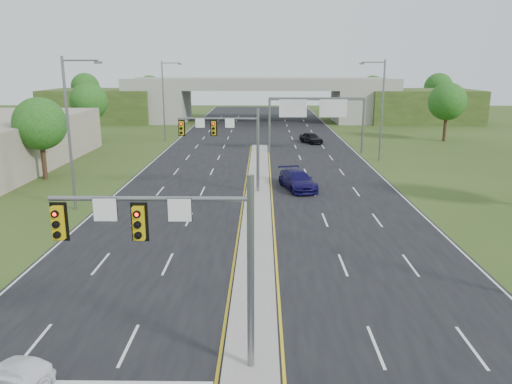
{
  "coord_description": "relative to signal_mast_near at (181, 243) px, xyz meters",
  "views": [
    {
      "loc": [
        0.38,
        -15.41,
        10.35
      ],
      "look_at": [
        -0.0,
        13.52,
        3.0
      ],
      "focal_mm": 35.0,
      "sensor_mm": 36.0,
      "label": 1
    }
  ],
  "objects": [
    {
      "name": "tree_back_c",
      "position": [
        26.26,
        94.07,
        0.78
      ],
      "size": [
        5.6,
        5.6,
        8.32
      ],
      "color": "#382316",
      "rests_on": "ground"
    },
    {
      "name": "lightpole_l_mid",
      "position": [
        -11.03,
        20.07,
        1.38
      ],
      "size": [
        2.85,
        0.25,
        11.0
      ],
      "color": "slate",
      "rests_on": "ground"
    },
    {
      "name": "sign_gantry",
      "position": [
        8.95,
        44.99,
        0.51
      ],
      "size": [
        11.58,
        0.44,
        6.67
      ],
      "color": "slate",
      "rests_on": "ground"
    },
    {
      "name": "signal_mast_near",
      "position": [
        0.0,
        0.0,
        0.0
      ],
      "size": [
        6.62,
        0.6,
        7.0
      ],
      "color": "slate",
      "rests_on": "ground"
    },
    {
      "name": "car_far_b",
      "position": [
        5.66,
        26.4,
        -3.91
      ],
      "size": [
        3.58,
        5.88,
        1.59
      ],
      "primitive_type": "imported",
      "rotation": [
        0.0,
        0.0,
        0.26
      ],
      "color": "#0F0A41",
      "rests_on": "road"
    },
    {
      "name": "tree_l_near",
      "position": [
        -17.74,
        30.07,
        0.45
      ],
      "size": [
        4.8,
        4.8,
        7.6
      ],
      "color": "#382316",
      "rests_on": "ground"
    },
    {
      "name": "tree_l_mid",
      "position": [
        -21.74,
        55.07,
        0.78
      ],
      "size": [
        5.2,
        5.2,
        8.12
      ],
      "color": "#382316",
      "rests_on": "ground"
    },
    {
      "name": "tree_back_b",
      "position": [
        -21.74,
        94.07,
        0.78
      ],
      "size": [
        5.6,
        5.6,
        8.32
      ],
      "color": "#382316",
      "rests_on": "ground"
    },
    {
      "name": "car_far_c",
      "position": [
        9.29,
        52.75,
        -3.98
      ],
      "size": [
        3.33,
        4.61,
        1.46
      ],
      "primitive_type": "imported",
      "rotation": [
        0.0,
        0.0,
        0.42
      ],
      "color": "black",
      "rests_on": "road"
    },
    {
      "name": "lightpole_l_far",
      "position": [
        -11.03,
        55.07,
        1.38
      ],
      "size": [
        2.85,
        0.25,
        11.0
      ],
      "color": "slate",
      "rests_on": "ground"
    },
    {
      "name": "signal_mast_far",
      "position": [
        0.0,
        25.0,
        0.0
      ],
      "size": [
        6.62,
        0.6,
        7.0
      ],
      "color": "slate",
      "rests_on": "ground"
    },
    {
      "name": "median",
      "position": [
        2.26,
        23.07,
        -4.63
      ],
      "size": [
        2.0,
        54.0,
        0.16
      ],
      "primitive_type": "cube",
      "color": "gray",
      "rests_on": "road"
    },
    {
      "name": "tree_back_d",
      "position": [
        40.26,
        94.07,
        1.11
      ],
      "size": [
        6.0,
        6.0,
        8.85
      ],
      "color": "#382316",
      "rests_on": "ground"
    },
    {
      "name": "road",
      "position": [
        2.26,
        35.07,
        -4.72
      ],
      "size": [
        24.0,
        160.0,
        0.02
      ],
      "primitive_type": "cube",
      "color": "black",
      "rests_on": "ground"
    },
    {
      "name": "overpass",
      "position": [
        2.26,
        80.07,
        -1.17
      ],
      "size": [
        80.0,
        14.0,
        8.1
      ],
      "color": "gray",
      "rests_on": "ground"
    },
    {
      "name": "tree_r_mid",
      "position": [
        28.26,
        55.07,
        0.78
      ],
      "size": [
        5.2,
        5.2,
        8.12
      ],
      "color": "#382316",
      "rests_on": "ground"
    },
    {
      "name": "tree_back_a",
      "position": [
        -35.74,
        94.07,
        1.11
      ],
      "size": [
        6.0,
        6.0,
        8.85
      ],
      "color": "#382316",
      "rests_on": "ground"
    },
    {
      "name": "lane_markings",
      "position": [
        1.66,
        28.99,
        -4.7
      ],
      "size": [
        23.72,
        160.0,
        0.01
      ],
      "color": "gold",
      "rests_on": "road"
    },
    {
      "name": "ground",
      "position": [
        2.26,
        0.07,
        -4.73
      ],
      "size": [
        240.0,
        240.0,
        0.0
      ],
      "primitive_type": "plane",
      "color": "#304117",
      "rests_on": "ground"
    },
    {
      "name": "lightpole_r_far",
      "position": [
        15.56,
        40.07,
        1.38
      ],
      "size": [
        2.85,
        0.25,
        11.0
      ],
      "color": "slate",
      "rests_on": "ground"
    }
  ]
}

